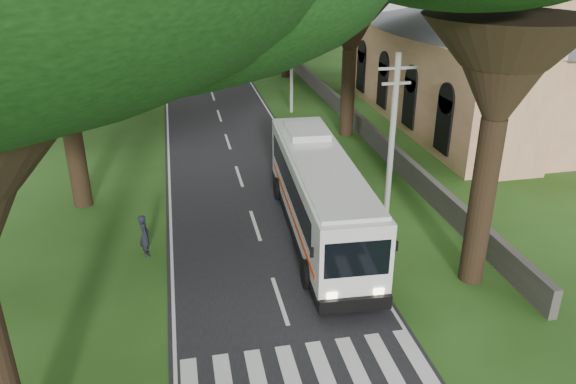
{
  "coord_description": "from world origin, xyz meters",
  "views": [
    {
      "loc": [
        -3.12,
        -14.67,
        11.95
      ],
      "look_at": [
        1.25,
        6.61,
        2.2
      ],
      "focal_mm": 35.0,
      "sensor_mm": 36.0,
      "label": 1
    }
  ],
  "objects_px": {
    "coach_bus": "(319,193)",
    "church": "(478,51)",
    "pole_far": "(252,22)",
    "distant_car_c": "(215,34)",
    "pole_near": "(391,146)",
    "pole_mid": "(292,57)",
    "pedestrian": "(145,235)",
    "distant_car_b": "(171,40)",
    "distant_car_a": "(182,69)"
  },
  "relations": [
    {
      "from": "church",
      "to": "distant_car_c",
      "type": "relative_size",
      "value": 5.92
    },
    {
      "from": "distant_car_b",
      "to": "distant_car_c",
      "type": "height_order",
      "value": "distant_car_b"
    },
    {
      "from": "pole_near",
      "to": "pole_mid",
      "type": "xyz_separation_m",
      "value": [
        0.0,
        20.0,
        0.0
      ]
    },
    {
      "from": "distant_car_a",
      "to": "distant_car_b",
      "type": "xyz_separation_m",
      "value": [
        -0.79,
        17.24,
        0.04
      ]
    },
    {
      "from": "distant_car_a",
      "to": "pedestrian",
      "type": "bearing_deg",
      "value": 91.96
    },
    {
      "from": "distant_car_a",
      "to": "distant_car_c",
      "type": "xyz_separation_m",
      "value": [
        4.93,
        22.01,
        -0.08
      ]
    },
    {
      "from": "church",
      "to": "pole_near",
      "type": "bearing_deg",
      "value": -128.5
    },
    {
      "from": "pole_near",
      "to": "church",
      "type": "bearing_deg",
      "value": 51.5
    },
    {
      "from": "pole_far",
      "to": "distant_car_b",
      "type": "bearing_deg",
      "value": 126.46
    },
    {
      "from": "pole_near",
      "to": "distant_car_b",
      "type": "bearing_deg",
      "value": 99.37
    },
    {
      "from": "distant_car_b",
      "to": "pole_mid",
      "type": "bearing_deg",
      "value": -83.23
    },
    {
      "from": "pole_far",
      "to": "distant_car_b",
      "type": "height_order",
      "value": "pole_far"
    },
    {
      "from": "pole_mid",
      "to": "pedestrian",
      "type": "height_order",
      "value": "pole_mid"
    },
    {
      "from": "distant_car_a",
      "to": "distant_car_b",
      "type": "height_order",
      "value": "distant_car_b"
    },
    {
      "from": "pole_far",
      "to": "church",
      "type": "bearing_deg",
      "value": -63.18
    },
    {
      "from": "church",
      "to": "pole_near",
      "type": "xyz_separation_m",
      "value": [
        -12.36,
        -15.55,
        -0.73
      ]
    },
    {
      "from": "distant_car_c",
      "to": "distant_car_a",
      "type": "bearing_deg",
      "value": 76.23
    },
    {
      "from": "church",
      "to": "distant_car_c",
      "type": "distance_m",
      "value": 43.66
    },
    {
      "from": "pole_mid",
      "to": "distant_car_a",
      "type": "distance_m",
      "value": 16.58
    },
    {
      "from": "distant_car_b",
      "to": "church",
      "type": "bearing_deg",
      "value": -68.21
    },
    {
      "from": "pole_near",
      "to": "pole_far",
      "type": "bearing_deg",
      "value": 90.0
    },
    {
      "from": "church",
      "to": "distant_car_a",
      "type": "height_order",
      "value": "church"
    },
    {
      "from": "church",
      "to": "distant_car_b",
      "type": "xyz_separation_m",
      "value": [
        -20.86,
        35.96,
        -4.17
      ]
    },
    {
      "from": "distant_car_c",
      "to": "distant_car_b",
      "type": "bearing_deg",
      "value": 38.69
    },
    {
      "from": "pole_mid",
      "to": "pole_far",
      "type": "height_order",
      "value": "same"
    },
    {
      "from": "pole_mid",
      "to": "distant_car_b",
      "type": "xyz_separation_m",
      "value": [
        -8.5,
        31.5,
        -3.45
      ]
    },
    {
      "from": "pole_near",
      "to": "distant_car_c",
      "type": "relative_size",
      "value": 1.97
    },
    {
      "from": "pole_near",
      "to": "pole_far",
      "type": "relative_size",
      "value": 1.0
    },
    {
      "from": "pole_near",
      "to": "coach_bus",
      "type": "relative_size",
      "value": 0.64
    },
    {
      "from": "pole_near",
      "to": "distant_car_a",
      "type": "distance_m",
      "value": 35.29
    },
    {
      "from": "church",
      "to": "pedestrian",
      "type": "relative_size",
      "value": 13.05
    },
    {
      "from": "pole_far",
      "to": "distant_car_c",
      "type": "bearing_deg",
      "value": 99.7
    },
    {
      "from": "distant_car_b",
      "to": "pedestrian",
      "type": "height_order",
      "value": "pedestrian"
    },
    {
      "from": "distant_car_b",
      "to": "pedestrian",
      "type": "xyz_separation_m",
      "value": [
        -1.81,
        -51.17,
        0.19
      ]
    },
    {
      "from": "church",
      "to": "pole_near",
      "type": "height_order",
      "value": "church"
    },
    {
      "from": "pole_near",
      "to": "distant_car_a",
      "type": "height_order",
      "value": "pole_near"
    },
    {
      "from": "pole_mid",
      "to": "distant_car_a",
      "type": "relative_size",
      "value": 2.05
    },
    {
      "from": "pole_mid",
      "to": "coach_bus",
      "type": "distance_m",
      "value": 19.56
    },
    {
      "from": "distant_car_c",
      "to": "pedestrian",
      "type": "distance_m",
      "value": 56.45
    },
    {
      "from": "pole_near",
      "to": "pedestrian",
      "type": "distance_m",
      "value": 10.82
    },
    {
      "from": "pole_near",
      "to": "distant_car_b",
      "type": "distance_m",
      "value": 52.31
    },
    {
      "from": "pole_near",
      "to": "pole_mid",
      "type": "relative_size",
      "value": 1.0
    },
    {
      "from": "distant_car_a",
      "to": "distant_car_c",
      "type": "distance_m",
      "value": 22.56
    },
    {
      "from": "coach_bus",
      "to": "church",
      "type": "bearing_deg",
      "value": 47.12
    },
    {
      "from": "pole_far",
      "to": "distant_car_c",
      "type": "relative_size",
      "value": 1.97
    },
    {
      "from": "church",
      "to": "distant_car_b",
      "type": "relative_size",
      "value": 5.62
    },
    {
      "from": "church",
      "to": "distant_car_c",
      "type": "height_order",
      "value": "church"
    },
    {
      "from": "coach_bus",
      "to": "distant_car_c",
      "type": "height_order",
      "value": "coach_bus"
    },
    {
      "from": "distant_car_b",
      "to": "pedestrian",
      "type": "relative_size",
      "value": 2.32
    },
    {
      "from": "distant_car_a",
      "to": "coach_bus",
      "type": "bearing_deg",
      "value": 104.64
    }
  ]
}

